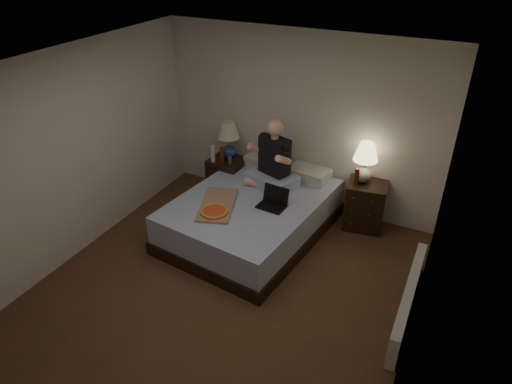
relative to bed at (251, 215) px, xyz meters
The scene contains 19 objects.
floor 1.26m from the bed, 79.76° to the right, with size 4.00×4.50×0.00m, color brown.
ceiling 2.54m from the bed, 79.76° to the right, with size 4.00×4.50×0.00m, color white.
wall_back 1.45m from the bed, 78.22° to the left, with size 4.00×2.50×0.00m, color silver.
wall_front 3.60m from the bed, 86.39° to the right, with size 4.00×2.50×0.00m, color silver.
wall_left 2.36m from the bed, 145.92° to the right, with size 4.50×2.50×0.00m, color silver.
wall_right 2.71m from the bed, 28.53° to the right, with size 4.50×2.50×0.00m, color silver.
bed is the anchor object (origin of this frame).
nightstand_left 1.01m from the bed, 137.41° to the left, with size 0.49×0.44×0.64m, color black.
nightstand_right 1.55m from the bed, 32.44° to the left, with size 0.51×0.46×0.66m, color black.
lamp_left 1.24m from the bed, 134.59° to the left, with size 0.32×0.32×0.56m, color navy, non-canonical shape.
lamp_right 1.63m from the bed, 34.63° to the left, with size 0.32×0.32×0.56m, color gray, non-canonical shape.
water_bottle 1.14m from the bed, 148.96° to the left, with size 0.07×0.07×0.25m, color silver.
soda_can 0.97m from the bed, 137.17° to the left, with size 0.07×0.07×0.10m, color #A7A7A2.
beer_bottle_left 1.06m from the bed, 142.80° to the left, with size 0.06×0.06×0.23m, color #4E290B.
beer_bottle_right 1.47m from the bed, 32.52° to the left, with size 0.06×0.06×0.23m, color #581F0C.
person 0.86m from the bed, 78.37° to the left, with size 0.66×0.52×0.93m, color black, non-canonical shape.
laptop 0.52m from the bed, 15.73° to the right, with size 0.34×0.28×0.24m, color black, non-canonical shape.
pizza_box 0.67m from the bed, 112.19° to the right, with size 0.40×0.76×0.08m, color tan, non-canonical shape.
radiator 2.24m from the bed, 16.15° to the right, with size 0.10×1.60×0.40m, color silver.
Camera 1 is at (2.06, -3.30, 3.60)m, focal length 32.00 mm.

